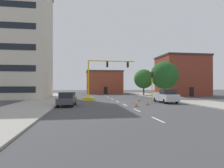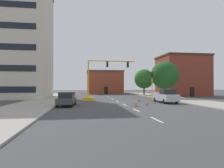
% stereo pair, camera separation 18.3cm
% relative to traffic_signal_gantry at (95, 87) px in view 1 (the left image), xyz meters
% --- Properties ---
extents(ground_plane, '(160.00, 160.00, 0.00)m').
position_rel_traffic_signal_gantry_xyz_m(ground_plane, '(3.44, -4.69, -2.23)').
color(ground_plane, '#424244').
extents(sidewalk_left, '(6.00, 56.00, 0.14)m').
position_rel_traffic_signal_gantry_xyz_m(sidewalk_left, '(-8.24, 3.31, -2.16)').
color(sidewalk_left, '#9E998E').
rests_on(sidewalk_left, ground_plane).
extents(sidewalk_right, '(6.00, 56.00, 0.14)m').
position_rel_traffic_signal_gantry_xyz_m(sidewalk_right, '(15.12, 3.31, -2.16)').
color(sidewalk_right, '#9E998E').
rests_on(sidewalk_right, ground_plane).
extents(lane_stripe_seg_0, '(0.16, 2.40, 0.01)m').
position_rel_traffic_signal_gantry_xyz_m(lane_stripe_seg_0, '(3.44, -18.69, -2.23)').
color(lane_stripe_seg_0, silver).
rests_on(lane_stripe_seg_0, ground_plane).
extents(lane_stripe_seg_1, '(0.16, 2.40, 0.01)m').
position_rel_traffic_signal_gantry_xyz_m(lane_stripe_seg_1, '(3.44, -13.19, -2.23)').
color(lane_stripe_seg_1, silver).
rests_on(lane_stripe_seg_1, ground_plane).
extents(lane_stripe_seg_2, '(0.16, 2.40, 0.01)m').
position_rel_traffic_signal_gantry_xyz_m(lane_stripe_seg_2, '(3.44, -7.69, -2.23)').
color(lane_stripe_seg_2, silver).
rests_on(lane_stripe_seg_2, ground_plane).
extents(lane_stripe_seg_3, '(0.16, 2.40, 0.01)m').
position_rel_traffic_signal_gantry_xyz_m(lane_stripe_seg_3, '(3.44, -2.19, -2.23)').
color(lane_stripe_seg_3, silver).
rests_on(lane_stripe_seg_3, ground_plane).
extents(lane_stripe_seg_4, '(0.16, 2.40, 0.01)m').
position_rel_traffic_signal_gantry_xyz_m(lane_stripe_seg_4, '(3.44, 3.31, -2.23)').
color(lane_stripe_seg_4, silver).
rests_on(lane_stripe_seg_4, ground_plane).
extents(lane_stripe_seg_5, '(0.16, 2.40, 0.01)m').
position_rel_traffic_signal_gantry_xyz_m(lane_stripe_seg_5, '(3.44, 8.81, -2.23)').
color(lane_stripe_seg_5, silver).
rests_on(lane_stripe_seg_5, ground_plane).
extents(lane_stripe_seg_6, '(0.16, 2.40, 0.01)m').
position_rel_traffic_signal_gantry_xyz_m(lane_stripe_seg_6, '(3.44, 14.31, -2.23)').
color(lane_stripe_seg_6, silver).
rests_on(lane_stripe_seg_6, ground_plane).
extents(building_tall_left, '(13.25, 11.76, 22.46)m').
position_rel_traffic_signal_gantry_xyz_m(building_tall_left, '(-15.45, 8.27, 9.01)').
color(building_tall_left, beige).
rests_on(building_tall_left, ground_plane).
extents(building_brick_center, '(11.12, 10.07, 7.17)m').
position_rel_traffic_signal_gantry_xyz_m(building_brick_center, '(4.62, 28.35, 1.36)').
color(building_brick_center, brown).
rests_on(building_brick_center, ground_plane).
extents(building_row_right, '(11.33, 9.18, 10.12)m').
position_rel_traffic_signal_gantry_xyz_m(building_row_right, '(22.89, 12.86, 2.84)').
color(building_row_right, brown).
rests_on(building_row_right, ground_plane).
extents(traffic_signal_gantry, '(8.91, 1.20, 6.83)m').
position_rel_traffic_signal_gantry_xyz_m(traffic_signal_gantry, '(0.00, 0.00, 0.00)').
color(traffic_signal_gantry, yellow).
rests_on(traffic_signal_gantry, ground_plane).
extents(traffic_light_pole_right, '(0.32, 0.47, 4.80)m').
position_rel_traffic_signal_gantry_xyz_m(traffic_light_pole_right, '(9.48, -1.62, 1.29)').
color(traffic_light_pole_right, yellow).
rests_on(traffic_light_pole_right, ground_plane).
extents(tree_right_far, '(4.87, 4.87, 6.67)m').
position_rel_traffic_signal_gantry_xyz_m(tree_right_far, '(13.16, 13.92, 2.00)').
color(tree_right_far, brown).
rests_on(tree_right_far, ground_plane).
extents(tree_right_mid, '(5.48, 5.48, 7.36)m').
position_rel_traffic_signal_gantry_xyz_m(tree_right_mid, '(14.04, 3.62, 2.38)').
color(tree_right_mid, '#4C3823').
rests_on(tree_right_mid, ground_plane).
extents(pickup_truck_silver, '(2.12, 5.44, 1.99)m').
position_rel_traffic_signal_gantry_xyz_m(pickup_truck_silver, '(10.09, -5.48, -1.26)').
color(pickup_truck_silver, '#BCBCC1').
rests_on(pickup_truck_silver, ground_plane).
extents(sedan_dark_gray_near_left, '(2.20, 4.63, 1.74)m').
position_rel_traffic_signal_gantry_xyz_m(sedan_dark_gray_near_left, '(-3.99, -8.00, -1.35)').
color(sedan_dark_gray_near_left, '#3D3D42').
rests_on(sedan_dark_gray_near_left, ground_plane).
extents(traffic_cone_roadside_a, '(0.36, 0.36, 0.76)m').
position_rel_traffic_signal_gantry_xyz_m(traffic_cone_roadside_a, '(4.32, -9.98, -1.86)').
color(traffic_cone_roadside_a, black).
rests_on(traffic_cone_roadside_a, ground_plane).
extents(traffic_cone_roadside_b, '(0.36, 0.36, 0.61)m').
position_rel_traffic_signal_gantry_xyz_m(traffic_cone_roadside_b, '(6.92, -2.64, -1.94)').
color(traffic_cone_roadside_b, black).
rests_on(traffic_cone_roadside_b, ground_plane).
extents(traffic_cone_roadside_c, '(0.36, 0.36, 0.64)m').
position_rel_traffic_signal_gantry_xyz_m(traffic_cone_roadside_c, '(6.29, -8.38, -1.92)').
color(traffic_cone_roadside_c, black).
rests_on(traffic_cone_roadside_c, ground_plane).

